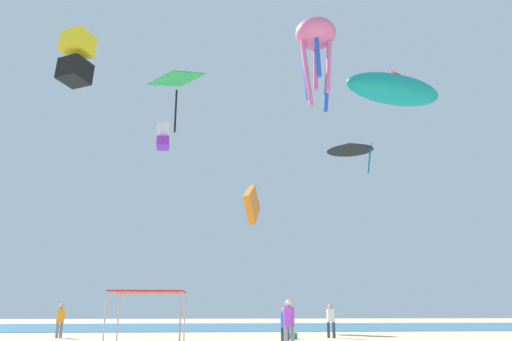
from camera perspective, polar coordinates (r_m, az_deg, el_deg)
The scene contains 14 objects.
ocean_strip at distance 42.92m, azimuth -1.18°, elevation -17.76°, with size 110.00×18.12×0.03m, color teal.
canopy_tent at distance 23.82m, azimuth -12.38°, elevation -13.83°, with size 3.26×3.03×2.30m.
person_near_tent at distance 29.49m, azimuth -21.85°, elevation -15.64°, with size 0.42×0.45×1.77m.
person_leftmost at distance 20.55m, azimuth 3.86°, elevation -16.96°, with size 0.45×0.44×1.87m.
person_central at distance 27.73m, azimuth 8.70°, elevation -16.61°, with size 0.42×0.42×1.77m.
person_rightmost at distance 22.00m, azimuth 3.38°, elevation -17.31°, with size 0.38×0.38×1.60m.
cooler_box at distance 26.59m, azimuth 4.16°, elevation -18.65°, with size 0.57×0.37×0.35m.
kite_box_yellow at distance 31.09m, azimuth -20.22°, elevation 12.24°, with size 2.02×2.06×3.20m.
kite_diamond_green at distance 32.62m, azimuth -9.20°, elevation 10.19°, with size 3.78×3.79×4.11m.
kite_delta_black at distance 44.08m, azimuth 10.89°, elevation 2.75°, with size 5.78×5.78×3.30m.
kite_inflatable_teal at distance 40.97m, azimuth 15.76°, elevation 9.12°, with size 8.98×5.19×3.46m.
kite_parafoil_orange at distance 28.58m, azimuth -0.43°, elevation -3.91°, with size 1.40×5.41×3.32m.
kite_octopus_pink at distance 38.87m, azimuth 7.00°, elevation 15.08°, with size 3.41×3.41×7.32m.
kite_box_white at distance 46.35m, azimuth -10.76°, elevation 3.93°, with size 1.14×1.36×2.59m.
Camera 1 is at (-2.45, -18.71, 1.57)m, focal length 34.29 mm.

